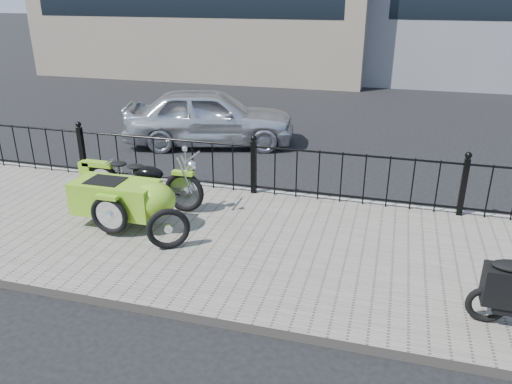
# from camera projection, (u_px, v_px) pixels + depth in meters

# --- Properties ---
(ground) EXTENTS (120.00, 120.00, 0.00)m
(ground) POSITION_uv_depth(u_px,v_px,m) (231.00, 229.00, 7.95)
(ground) COLOR black
(ground) RESTS_ON ground
(sidewalk) EXTENTS (30.00, 3.80, 0.12)m
(sidewalk) POSITION_uv_depth(u_px,v_px,m) (221.00, 240.00, 7.48)
(sidewalk) COLOR slate
(sidewalk) RESTS_ON ground
(curb) EXTENTS (30.00, 0.10, 0.12)m
(curb) POSITION_uv_depth(u_px,v_px,m) (256.00, 193.00, 9.21)
(curb) COLOR gray
(curb) RESTS_ON ground
(iron_fence) EXTENTS (14.11, 0.11, 1.08)m
(iron_fence) POSITION_uv_depth(u_px,v_px,m) (254.00, 168.00, 8.88)
(iron_fence) COLOR black
(iron_fence) RESTS_ON sidewalk
(motorcycle_sidecar) EXTENTS (2.28, 1.48, 0.98)m
(motorcycle_sidecar) POSITION_uv_depth(u_px,v_px,m) (131.00, 194.00, 7.73)
(motorcycle_sidecar) COLOR black
(motorcycle_sidecar) RESTS_ON sidewalk
(spare_tire) EXTENTS (0.58, 0.39, 0.62)m
(spare_tire) POSITION_uv_depth(u_px,v_px,m) (168.00, 229.00, 7.00)
(spare_tire) COLOR black
(spare_tire) RESTS_ON sidewalk
(sedan_car) EXTENTS (4.34, 2.69, 1.38)m
(sedan_car) POSITION_uv_depth(u_px,v_px,m) (210.00, 117.00, 12.00)
(sedan_car) COLOR silver
(sedan_car) RESTS_ON ground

